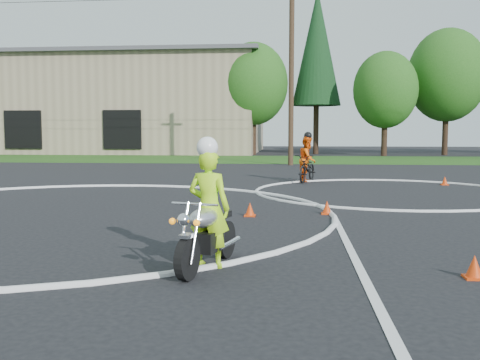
{
  "coord_description": "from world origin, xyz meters",
  "views": [
    {
      "loc": [
        5.09,
        -8.36,
        1.82
      ],
      "look_at": [
        4.31,
        -0.41,
        1.1
      ],
      "focal_mm": 40.0,
      "sensor_mm": 36.0,
      "label": 1
    }
  ],
  "objects": [
    {
      "name": "grass_strip",
      "position": [
        0.0,
        27.0,
        0.01
      ],
      "size": [
        120.0,
        10.0,
        0.02
      ],
      "primitive_type": "cube",
      "color": "#1E4714",
      "rests_on": "ground"
    },
    {
      "name": "course_markings",
      "position": [
        2.17,
        4.35,
        0.01
      ],
      "size": [
        19.05,
        19.05,
        0.12
      ],
      "color": "silver",
      "rests_on": "ground"
    },
    {
      "name": "primary_motorcycle",
      "position": [
        3.98,
        -1.45,
        0.46
      ],
      "size": [
        0.78,
        1.77,
        0.95
      ],
      "rotation": [
        0.0,
        0.0,
        -0.26
      ],
      "color": "black",
      "rests_on": "ground"
    },
    {
      "name": "rider_primary_grp",
      "position": [
        3.98,
        -1.32,
        0.85
      ],
      "size": [
        0.66,
        0.52,
        1.76
      ],
      "rotation": [
        0.0,
        0.0,
        -0.26
      ],
      "color": "#B9FF1A",
      "rests_on": "ground"
    },
    {
      "name": "rider_second_grp",
      "position": [
        5.65,
        11.19,
        0.64
      ],
      "size": [
        1.16,
        2.01,
        1.83
      ],
      "rotation": [
        0.0,
        0.0,
        -0.28
      ],
      "color": "black",
      "rests_on": "ground"
    },
    {
      "name": "traffic_cones",
      "position": [
        5.02,
        3.51,
        0.14
      ],
      "size": [
        20.27,
        12.47,
        0.3
      ],
      "color": "red",
      "rests_on": "ground"
    },
    {
      "name": "warehouse",
      "position": [
        -18.0,
        39.99,
        4.16
      ],
      "size": [
        41.0,
        17.0,
        8.3
      ],
      "color": "tan",
      "rests_on": "ground"
    },
    {
      "name": "treeline",
      "position": [
        14.78,
        34.61,
        6.62
      ],
      "size": [
        38.2,
        8.1,
        14.52
      ],
      "color": "#382619",
      "rests_on": "ground"
    },
    {
      "name": "utility_poles",
      "position": [
        5.0,
        21.0,
        5.2
      ],
      "size": [
        41.6,
        1.12,
        10.0
      ],
      "color": "#473321",
      "rests_on": "ground"
    }
  ]
}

